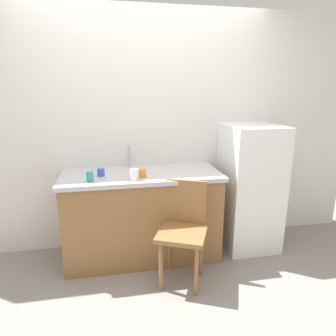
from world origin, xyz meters
name	(u,v)px	position (x,y,z in m)	size (l,w,h in m)	color
ground_plane	(159,295)	(0.00, 0.00, 0.00)	(8.00, 8.00, 0.00)	gray
back_wall	(143,132)	(0.00, 1.00, 1.22)	(4.80, 0.10, 2.44)	silver
cabinet_base	(143,217)	(-0.06, 0.65, 0.42)	(1.48, 0.60, 0.84)	olive
countertop	(142,175)	(-0.06, 0.65, 0.86)	(1.52, 0.64, 0.04)	#B7B7BC
faucet	(129,156)	(-0.16, 0.90, 0.99)	(0.02, 0.02, 0.22)	#B7B7BC
refrigerator	(250,187)	(1.08, 0.66, 0.66)	(0.55, 0.57, 1.31)	white
chair	(183,227)	(0.25, 0.20, 0.50)	(0.53, 0.53, 0.89)	olive
cup_orange	(143,173)	(-0.06, 0.51, 0.92)	(0.07, 0.07, 0.07)	orange
cup_teal	(90,177)	(-0.53, 0.47, 0.92)	(0.06, 0.06, 0.09)	teal
cup_blue	(101,172)	(-0.44, 0.62, 0.91)	(0.07, 0.07, 0.07)	blue
cup_white	(134,174)	(-0.14, 0.45, 0.93)	(0.08, 0.08, 0.10)	white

